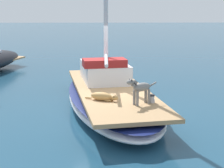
{
  "coord_description": "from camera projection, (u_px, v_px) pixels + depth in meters",
  "views": [
    {
      "loc": [
        -0.22,
        -10.53,
        3.09
      ],
      "look_at": [
        0.0,
        -1.0,
        1.01
      ],
      "focal_mm": 57.02,
      "sensor_mm": 36.0,
      "label": 1
    }
  ],
  "objects": [
    {
      "name": "ground_plane",
      "position": [
        111.0,
        109.0,
        10.95
      ],
      "size": [
        120.0,
        120.0,
        0.0
      ],
      "primitive_type": "plane",
      "color": "navy"
    },
    {
      "name": "sailboat_main",
      "position": [
        111.0,
        99.0,
        10.88
      ],
      "size": [
        3.7,
        7.56,
        0.66
      ],
      "color": "white",
      "rests_on": "ground"
    },
    {
      "name": "cabin_house",
      "position": [
        104.0,
        71.0,
        11.81
      ],
      "size": [
        1.75,
        2.43,
        0.84
      ],
      "color": "silver",
      "rests_on": "sailboat_main"
    },
    {
      "name": "dog_tan",
      "position": [
        103.0,
        96.0,
        9.39
      ],
      "size": [
        0.91,
        0.48,
        0.22
      ],
      "color": "tan",
      "rests_on": "sailboat_main"
    },
    {
      "name": "dog_grey",
      "position": [
        140.0,
        88.0,
        8.94
      ],
      "size": [
        0.84,
        0.56,
        0.7
      ],
      "color": "gray",
      "rests_on": "sailboat_main"
    },
    {
      "name": "deck_winch",
      "position": [
        152.0,
        99.0,
        9.18
      ],
      "size": [
        0.16,
        0.16,
        0.21
      ],
      "color": "#B7B7BC",
      "rests_on": "sailboat_main"
    },
    {
      "name": "coiled_rope",
      "position": [
        98.0,
        96.0,
        9.75
      ],
      "size": [
        0.32,
        0.32,
        0.04
      ],
      "primitive_type": "torus",
      "color": "beige",
      "rests_on": "sailboat_main"
    }
  ]
}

